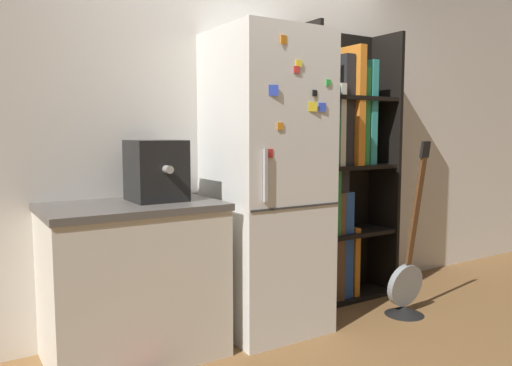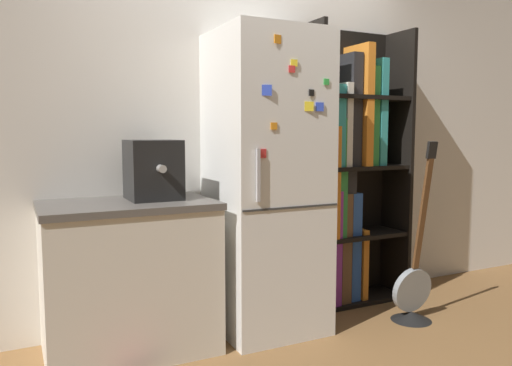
% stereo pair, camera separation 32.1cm
% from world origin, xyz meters
% --- Properties ---
extents(ground_plane, '(16.00, 16.00, 0.00)m').
position_xyz_m(ground_plane, '(0.00, 0.00, 0.00)').
color(ground_plane, olive).
extents(wall_back, '(8.00, 0.05, 2.60)m').
position_xyz_m(wall_back, '(0.00, 0.47, 1.30)').
color(wall_back, white).
rests_on(wall_back, ground_plane).
extents(refrigerator, '(0.65, 0.69, 1.91)m').
position_xyz_m(refrigerator, '(-0.00, 0.12, 0.95)').
color(refrigerator, white).
rests_on(refrigerator, ground_plane).
extents(bookshelf, '(0.82, 0.35, 2.04)m').
position_xyz_m(bookshelf, '(0.74, 0.30, 0.96)').
color(bookshelf, black).
rests_on(bookshelf, ground_plane).
extents(kitchen_counter, '(0.97, 0.63, 0.88)m').
position_xyz_m(kitchen_counter, '(-0.88, 0.14, 0.44)').
color(kitchen_counter, silver).
rests_on(kitchen_counter, ground_plane).
extents(espresso_machine, '(0.30, 0.37, 0.35)m').
position_xyz_m(espresso_machine, '(-0.72, 0.18, 1.06)').
color(espresso_machine, black).
rests_on(espresso_machine, kitchen_counter).
extents(guitar, '(0.31, 0.29, 1.22)m').
position_xyz_m(guitar, '(0.94, -0.24, 0.18)').
color(guitar, black).
rests_on(guitar, ground_plane).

